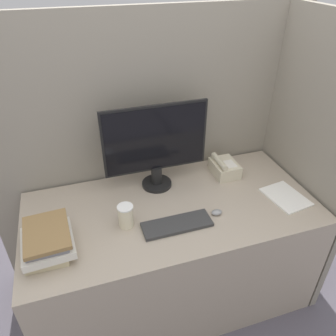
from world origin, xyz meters
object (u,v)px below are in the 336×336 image
(monitor, at_px, (156,146))
(book_stack, at_px, (47,241))
(keyboard, at_px, (177,224))
(coffee_cup, at_px, (126,216))
(mouse, at_px, (217,212))
(desk_telephone, at_px, (224,167))

(monitor, bearing_deg, book_stack, -150.87)
(monitor, bearing_deg, keyboard, -90.10)
(monitor, bearing_deg, coffee_cup, -130.36)
(monitor, distance_m, keyboard, 0.47)
(mouse, height_order, coffee_cup, coffee_cup)
(monitor, height_order, coffee_cup, monitor)
(monitor, bearing_deg, desk_telephone, -2.06)
(keyboard, bearing_deg, monitor, 89.90)
(coffee_cup, relative_size, book_stack, 0.43)
(desk_telephone, bearing_deg, mouse, -121.27)
(book_stack, bearing_deg, keyboard, -2.34)
(mouse, distance_m, desk_telephone, 0.42)
(keyboard, distance_m, coffee_cup, 0.28)
(keyboard, xyz_separation_m, book_stack, (-0.65, 0.03, 0.05))
(monitor, height_order, desk_telephone, monitor)
(monitor, distance_m, coffee_cup, 0.45)
(book_stack, relative_size, desk_telephone, 1.52)
(mouse, xyz_separation_m, coffee_cup, (-0.50, 0.07, 0.05))
(coffee_cup, height_order, book_stack, coffee_cup)
(coffee_cup, bearing_deg, book_stack, -171.06)
(keyboard, height_order, coffee_cup, coffee_cup)
(monitor, distance_m, desk_telephone, 0.51)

